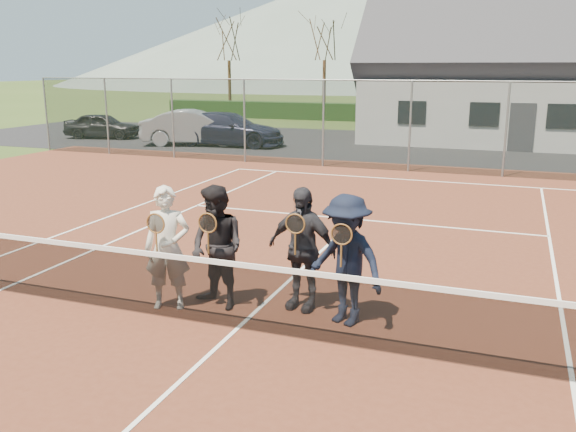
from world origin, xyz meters
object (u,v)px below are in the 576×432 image
clubhouse (539,54)px  player_b (217,247)px  player_d (346,260)px  player_a (167,248)px  car_c (228,129)px  player_c (302,248)px  car_b (195,128)px  car_a (102,126)px  tennis_net (237,292)px

clubhouse → player_b: bearing=-101.1°
player_d → player_a: bearing=-172.1°
car_c → player_c: size_ratio=2.81×
clubhouse → car_c: bearing=-153.5°
car_b → player_b: 19.25m
car_a → player_c: 23.60m
car_b → player_a: bearing=-171.3°
clubhouse → player_d: clubhouse is taller
player_c → player_a: bearing=-160.2°
player_d → clubhouse: bearing=83.4°
car_c → player_a: 18.84m
car_b → player_c: player_c is taller
car_c → tennis_net: car_c is taller
car_c → player_a: player_a is taller
player_c → tennis_net: bearing=-119.0°
player_a → tennis_net: bearing=-15.7°
car_a → tennis_net: (15.74, -18.08, -0.08)m
tennis_net → player_a: bearing=164.3°
player_a → player_b: bearing=22.4°
tennis_net → player_a: 1.36m
car_c → clubhouse: clubhouse is taller
car_b → tennis_net: bearing=-168.6°
tennis_net → player_c: player_c is taller
tennis_net → player_d: 1.53m
clubhouse → player_c: bearing=-98.5°
tennis_net → player_b: 0.94m
player_b → tennis_net: bearing=-46.5°
car_b → tennis_net: 20.09m
player_a → clubhouse: bearing=77.5°
player_a → player_c: bearing=19.8°
clubhouse → player_d: 23.65m
tennis_net → car_c: bearing=116.3°
car_b → tennis_net: size_ratio=0.40×
car_a → player_b: (15.14, -17.46, 0.30)m
car_a → tennis_net: 23.97m
car_b → car_c: 1.49m
clubhouse → car_a: bearing=-163.3°
player_d → car_c: bearing=120.6°
player_a → player_b: 0.71m
tennis_net → car_b: bearing=120.4°
car_a → car_b: 5.63m
car_c → car_a: bearing=83.6°
player_c → player_d: (0.74, -0.30, -0.00)m
car_a → player_d: size_ratio=2.02×
car_a → player_d: 24.33m
car_a → car_b: size_ratio=0.77×
clubhouse → player_b: clubhouse is taller
player_b → car_b: bearing=119.8°
car_b → player_b: size_ratio=2.62×
car_a → player_c: (16.29, -17.08, 0.30)m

